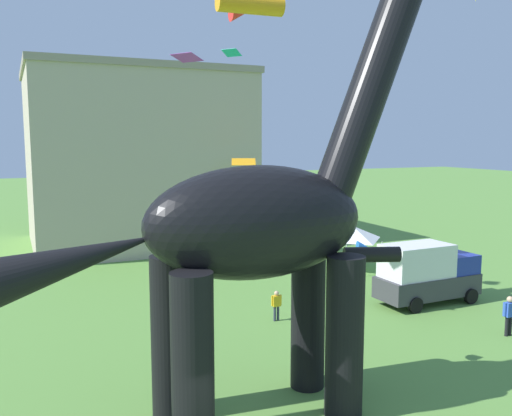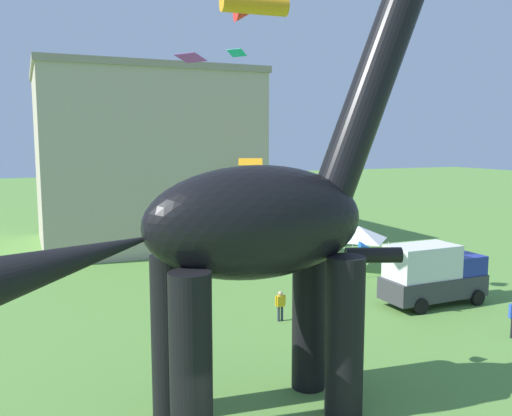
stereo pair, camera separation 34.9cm
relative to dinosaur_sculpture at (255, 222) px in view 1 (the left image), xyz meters
name	(u,v)px [view 1 (the left image)]	position (x,y,z in m)	size (l,w,h in m)	color
dinosaur_sculpture	(255,222)	(0.00, 0.00, 0.00)	(16.16, 3.42, 16.89)	black
parked_box_truck	(426,273)	(12.99, 6.93, -4.46)	(5.63, 2.37, 3.20)	#38383D
person_watching_child	(509,312)	(12.99, 1.70, -5.03)	(0.67, 0.29, 1.78)	black
person_near_flyer	(276,303)	(4.60, 7.69, -5.23)	(0.54, 0.24, 1.46)	#2D3347
festival_canopy_tent	(352,233)	(13.47, 14.38, -3.56)	(3.15, 3.15, 3.00)	#B2B2B7
kite_mid_right	(370,253)	(4.42, 0.27, -1.38)	(1.93, 1.88, 0.55)	black
kite_trailing	(187,58)	(0.29, 7.43, 5.80)	(1.31, 1.40, 0.25)	purple
kite_apex	(244,162)	(8.75, 21.31, 0.85)	(2.06, 1.79, 2.21)	orange
kite_high_left	(232,53)	(4.08, 11.90, 6.87)	(1.02, 1.08, 0.30)	#19B2B7
kite_near_low	(248,6)	(3.63, 8.80, 8.45)	(3.12, 2.70, 0.90)	orange
background_building_block	(136,158)	(2.95, 30.40, 0.94)	(16.82, 14.18, 14.08)	#B7A893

